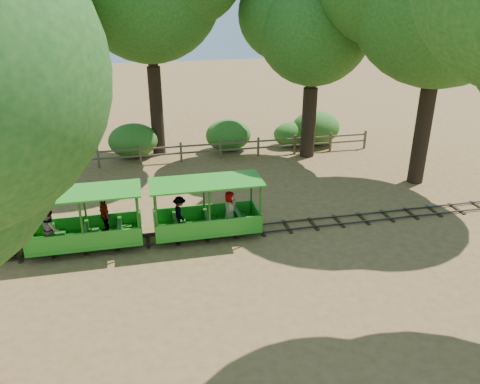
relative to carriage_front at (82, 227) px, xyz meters
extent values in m
plane|color=#A06E45|center=(5.06, 0.02, -0.84)|extent=(90.00, 90.00, 0.00)
cube|color=#3F3D3A|center=(5.06, -0.28, -0.76)|extent=(22.00, 0.05, 0.05)
cube|color=#3F3D3A|center=(5.06, 0.32, -0.76)|extent=(22.00, 0.05, 0.05)
cube|color=#382314|center=(5.06, 0.02, -0.81)|extent=(0.12, 1.00, 0.05)
cube|color=#382314|center=(0.06, 0.02, -0.81)|extent=(0.12, 1.00, 0.05)
cube|color=#382314|center=(10.06, 0.02, -0.81)|extent=(0.12, 1.00, 0.05)
cube|color=black|center=(-2.49, 0.02, -0.24)|extent=(0.82, 0.63, 0.50)
cube|color=black|center=(-2.49, 0.02, 0.02)|extent=(0.86, 0.69, 0.04)
cylinder|color=maroon|center=(-2.58, 0.35, -0.57)|extent=(0.33, 0.05, 0.33)
imported|color=silver|center=(-2.26, 0.11, 0.84)|extent=(0.57, 0.68, 1.60)
cube|color=#299620|center=(0.09, 0.02, -0.50)|extent=(3.63, 1.39, 0.11)
cube|color=#1D5B15|center=(0.09, 0.02, -0.63)|extent=(3.26, 0.53, 0.15)
cube|color=#299620|center=(0.09, -0.63, -0.18)|extent=(3.63, 0.06, 0.53)
cube|color=#299620|center=(0.09, 0.67, -0.18)|extent=(3.63, 0.06, 0.53)
cube|color=#299620|center=(0.09, 0.02, 1.20)|extent=(3.79, 1.55, 0.05)
cylinder|color=#1D5B15|center=(-1.64, -0.61, 0.35)|extent=(0.07, 0.07, 1.71)
cylinder|color=#1D5B15|center=(-1.64, 0.65, 0.35)|extent=(0.07, 0.07, 1.71)
cylinder|color=#1D5B15|center=(1.82, -0.61, 0.35)|extent=(0.07, 0.07, 1.71)
cylinder|color=#1D5B15|center=(1.82, 0.65, 0.35)|extent=(0.07, 0.07, 1.71)
cube|color=#1D5B15|center=(-1.00, 0.02, -0.24)|extent=(0.13, 1.17, 0.43)
cube|color=#1D5B15|center=(0.09, 0.02, -0.24)|extent=(0.13, 1.17, 0.43)
cube|color=#1D5B15|center=(1.18, 0.02, -0.24)|extent=(0.13, 1.17, 0.43)
cylinder|color=black|center=(-1.07, -0.34, -0.59)|extent=(0.30, 0.06, 0.30)
cylinder|color=black|center=(-1.07, 0.39, -0.59)|extent=(0.30, 0.06, 0.30)
cylinder|color=black|center=(1.25, -0.34, -0.59)|extent=(0.30, 0.06, 0.30)
cylinder|color=black|center=(1.25, 0.39, -0.59)|extent=(0.30, 0.06, 0.30)
imported|color=gray|center=(-0.89, -0.35, 0.21)|extent=(0.64, 0.74, 1.31)
imported|color=gray|center=(0.71, 0.34, 0.20)|extent=(0.60, 0.82, 1.30)
cube|color=#299620|center=(4.13, 0.02, -0.50)|extent=(3.63, 1.39, 0.11)
cube|color=#1D5B15|center=(4.13, 0.02, -0.63)|extent=(3.26, 0.53, 0.15)
cube|color=#299620|center=(4.13, -0.63, -0.18)|extent=(3.63, 0.06, 0.53)
cube|color=#299620|center=(4.13, 0.67, -0.18)|extent=(3.63, 0.06, 0.53)
cube|color=#299620|center=(4.13, 0.02, 1.20)|extent=(3.79, 1.55, 0.05)
cylinder|color=#1D5B15|center=(2.40, -0.61, 0.35)|extent=(0.07, 0.07, 1.71)
cylinder|color=#1D5B15|center=(2.40, 0.65, 0.35)|extent=(0.07, 0.07, 1.71)
cylinder|color=#1D5B15|center=(5.86, -0.61, 0.35)|extent=(0.07, 0.07, 1.71)
cylinder|color=#1D5B15|center=(5.86, 0.65, 0.35)|extent=(0.07, 0.07, 1.71)
cube|color=#1D5B15|center=(3.04, 0.02, -0.24)|extent=(0.13, 1.17, 0.43)
cube|color=#1D5B15|center=(4.13, 0.02, -0.24)|extent=(0.13, 1.17, 0.43)
cube|color=#1D5B15|center=(5.22, 0.02, -0.24)|extent=(0.13, 1.17, 0.43)
cylinder|color=black|center=(2.97, -0.34, -0.59)|extent=(0.30, 0.06, 0.30)
cylinder|color=black|center=(2.97, 0.39, -0.59)|extent=(0.30, 0.06, 0.30)
cylinder|color=black|center=(5.29, -0.34, -0.59)|extent=(0.30, 0.06, 0.30)
cylinder|color=black|center=(5.29, 0.39, -0.59)|extent=(0.30, 0.06, 0.30)
imported|color=gray|center=(3.21, 0.10, 0.14)|extent=(0.55, 0.82, 1.17)
imported|color=gray|center=(4.90, -0.10, 0.19)|extent=(0.68, 0.75, 1.28)
cylinder|color=#2D2116|center=(-3.44, 6.02, 1.20)|extent=(0.70, 0.70, 4.08)
cylinder|color=#2D2116|center=(3.06, 9.52, 1.42)|extent=(0.66, 0.66, 4.51)
cylinder|color=#2D2116|center=(3.06, 9.52, 4.96)|extent=(0.50, 0.50, 2.58)
cylinder|color=#2D2116|center=(10.56, 7.52, 0.93)|extent=(0.72, 0.72, 3.53)
cylinder|color=#2D2116|center=(10.56, 7.52, 3.70)|extent=(0.54, 0.54, 2.02)
sphere|color=#1B531A|center=(10.56, 7.52, 5.53)|extent=(5.46, 5.46, 5.46)
sphere|color=#1B531A|center=(11.93, 6.70, 6.21)|extent=(4.10, 4.10, 4.10)
sphere|color=#1B531A|center=(9.33, 8.48, 6.08)|extent=(4.37, 4.37, 4.37)
cylinder|color=#2D2116|center=(14.06, 3.02, 1.32)|extent=(0.68, 0.68, 4.32)
cylinder|color=#2D2116|center=(14.06, 3.02, 4.72)|extent=(0.51, 0.51, 2.47)
cube|color=brown|center=(-3.94, 8.02, -0.34)|extent=(0.10, 0.10, 1.00)
cube|color=brown|center=(-1.94, 8.02, -0.34)|extent=(0.10, 0.10, 1.00)
cube|color=brown|center=(0.06, 8.02, -0.34)|extent=(0.10, 0.10, 1.00)
cube|color=brown|center=(2.06, 8.02, -0.34)|extent=(0.10, 0.10, 1.00)
cube|color=brown|center=(4.06, 8.02, -0.34)|extent=(0.10, 0.10, 1.00)
cube|color=brown|center=(6.06, 8.02, -0.34)|extent=(0.10, 0.10, 1.00)
cube|color=brown|center=(8.06, 8.02, -0.34)|extent=(0.10, 0.10, 1.00)
cube|color=brown|center=(10.06, 8.02, -0.34)|extent=(0.10, 0.10, 1.00)
cube|color=brown|center=(12.06, 8.02, -0.34)|extent=(0.10, 0.10, 1.00)
cube|color=brown|center=(14.06, 8.02, -0.34)|extent=(0.10, 0.10, 1.00)
cube|color=brown|center=(5.06, 8.02, -0.04)|extent=(18.00, 0.06, 0.08)
cube|color=brown|center=(5.06, 8.02, -0.39)|extent=(18.00, 0.06, 0.08)
ellipsoid|color=#2D6B1E|center=(1.77, 9.32, 0.04)|extent=(2.52, 1.94, 1.75)
ellipsoid|color=#2D6B1E|center=(6.74, 9.32, 0.01)|extent=(2.44, 1.87, 1.69)
ellipsoid|color=#2D6B1E|center=(10.25, 9.32, -0.17)|extent=(1.91, 1.47, 1.33)
ellipsoid|color=#2D6B1E|center=(11.69, 9.32, 0.10)|extent=(2.72, 2.09, 1.88)
camera|label=1|loc=(2.07, -14.36, 7.09)|focal=35.00mm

